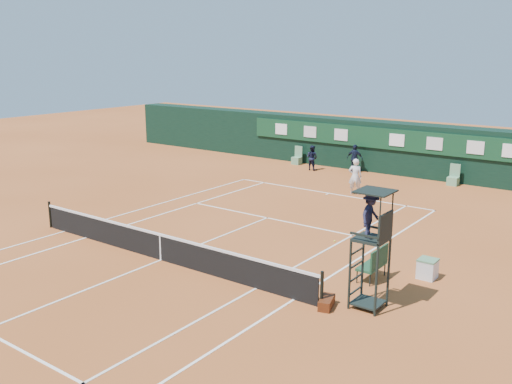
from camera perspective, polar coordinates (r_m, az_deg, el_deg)
ground at (r=20.23m, az=-9.47°, el=-6.73°), size 90.00×90.00×0.00m
court_lines at (r=20.23m, az=-9.47°, el=-6.71°), size 11.05×23.85×0.01m
tennis_net at (r=20.06m, az=-9.52°, el=-5.37°), size 12.90×0.10×1.10m
back_wall at (r=35.09m, az=12.89°, el=4.44°), size 40.00×1.65×3.00m
linesman_chair_left at (r=36.73m, az=4.12°, el=3.29°), size 0.55×0.50×1.15m
linesman_chair_right at (r=32.62m, az=19.12°, el=1.19°), size 0.55×0.50×1.15m
umpire_chair at (r=15.93m, az=11.46°, el=-3.19°), size 0.96×0.95×3.42m
player_bench at (r=18.48m, az=11.80°, el=-6.89°), size 0.56×1.20×1.10m
tennis_bag at (r=16.55m, az=7.07°, el=-10.92°), size 0.54×0.83×0.29m
cooler at (r=19.13m, az=16.77°, el=-7.34°), size 0.57×0.57×0.65m
tennis_ball at (r=21.97m, az=7.87°, el=-4.89°), size 0.07×0.07×0.07m
player at (r=29.15m, az=9.89°, el=1.53°), size 0.79×0.68×1.84m
ball_kid_left at (r=34.89m, az=5.61°, el=3.43°), size 0.76×0.60×1.52m
ball_kid_right at (r=34.51m, az=9.85°, el=3.32°), size 1.03×0.54×1.69m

